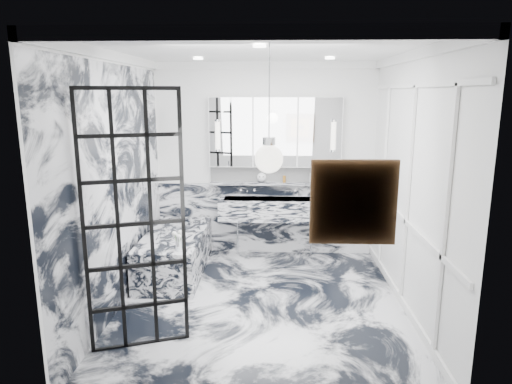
{
  "coord_description": "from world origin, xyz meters",
  "views": [
    {
      "loc": [
        0.14,
        -4.84,
        2.37
      ],
      "look_at": [
        -0.08,
        0.5,
        1.21
      ],
      "focal_mm": 32.0,
      "sensor_mm": 36.0,
      "label": 1
    }
  ],
  "objects_px": {
    "trough_sink": "(275,209)",
    "bathtub": "(175,253)",
    "crittall_door": "(135,224)",
    "mirror_cabinet": "(275,132)"
  },
  "relations": [
    {
      "from": "trough_sink",
      "to": "bathtub",
      "type": "height_order",
      "value": "trough_sink"
    },
    {
      "from": "crittall_door",
      "to": "trough_sink",
      "type": "bearing_deg",
      "value": 43.71
    },
    {
      "from": "trough_sink",
      "to": "bathtub",
      "type": "distance_m",
      "value": 1.55
    },
    {
      "from": "trough_sink",
      "to": "mirror_cabinet",
      "type": "bearing_deg",
      "value": 90.0
    },
    {
      "from": "trough_sink",
      "to": "bathtub",
      "type": "relative_size",
      "value": 0.97
    },
    {
      "from": "bathtub",
      "to": "crittall_door",
      "type": "bearing_deg",
      "value": -88.37
    },
    {
      "from": "crittall_door",
      "to": "bathtub",
      "type": "xyz_separation_m",
      "value": [
        -0.05,
        1.8,
        -0.93
      ]
    },
    {
      "from": "trough_sink",
      "to": "bathtub",
      "type": "bearing_deg",
      "value": -153.52
    },
    {
      "from": "mirror_cabinet",
      "to": "bathtub",
      "type": "xyz_separation_m",
      "value": [
        -1.32,
        -0.83,
        -1.54
      ]
    },
    {
      "from": "trough_sink",
      "to": "mirror_cabinet",
      "type": "xyz_separation_m",
      "value": [
        -0.0,
        0.17,
        1.09
      ]
    }
  ]
}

